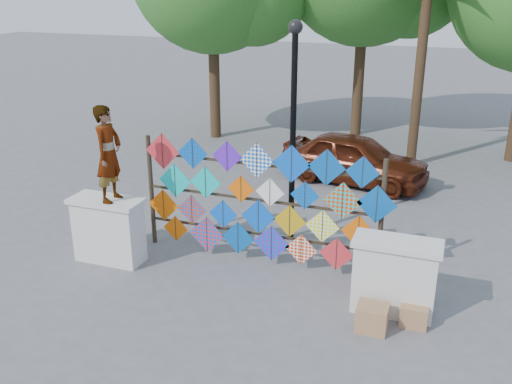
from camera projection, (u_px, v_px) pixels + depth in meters
ground at (244, 278)px, 10.48m from camera, size 80.00×80.00×0.00m
parapet_left at (109, 229)px, 10.94m from camera, size 1.40×0.65×1.28m
parapet_right at (395, 276)px, 9.22m from camera, size 1.40×0.65×1.28m
kite_rack at (262, 204)px, 10.67m from camera, size 4.94×0.24×2.41m
vendor_woman at (108, 154)px, 10.35m from camera, size 0.45×0.67×1.80m
sedan at (355, 159)px, 15.17m from camera, size 4.13×2.27×1.33m
lamppost at (293, 113)px, 11.20m from camera, size 0.28×0.28×4.46m
cardboard_box_near at (372, 318)px, 8.88m from camera, size 0.48×0.42×0.42m
cardboard_box_far at (414, 314)px, 9.03m from camera, size 0.43×0.39×0.36m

